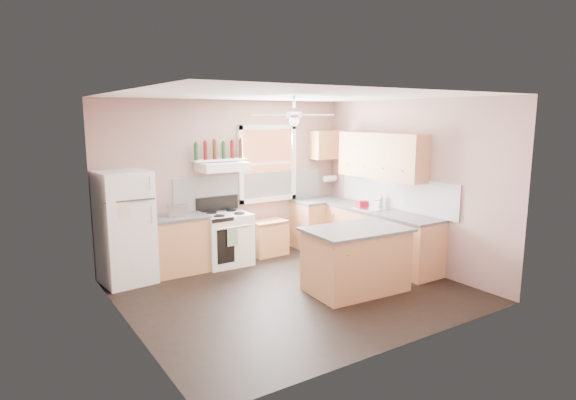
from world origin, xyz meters
TOP-DOWN VIEW (x-y plane):
  - floor at (0.00, 0.00)m, footprint 4.50×4.50m
  - ceiling at (0.00, 0.00)m, footprint 4.50×4.50m
  - wall_back at (0.00, 2.02)m, footprint 4.50×0.05m
  - wall_right at (2.27, 0.00)m, footprint 0.05×4.00m
  - wall_left at (-2.27, 0.00)m, footprint 0.05×4.00m
  - backsplash_back at (0.45, 1.99)m, footprint 2.90×0.03m
  - backsplash_right at (2.23, 0.30)m, footprint 0.03×2.60m
  - window_view at (0.75, 1.98)m, footprint 1.00×0.02m
  - window_frame at (0.75, 1.96)m, footprint 1.16×0.07m
  - refrigerator at (-1.86, 1.65)m, footprint 0.77×0.75m
  - base_cabinet_left at (-1.06, 1.70)m, footprint 0.90×0.60m
  - counter_left at (-1.06, 1.70)m, footprint 0.92×0.62m
  - toaster at (-1.05, 1.67)m, footprint 0.31×0.22m
  - stove at (-0.25, 1.65)m, footprint 0.77×0.66m
  - range_hood at (-0.23, 1.75)m, footprint 0.78×0.50m
  - bottle_shelf at (-0.23, 1.87)m, footprint 0.90×0.26m
  - cart at (0.63, 1.75)m, footprint 0.63×0.43m
  - base_cabinet_corner at (1.75, 1.70)m, footprint 1.00×0.60m
  - base_cabinet_right at (1.95, 0.30)m, footprint 0.60×2.20m
  - counter_corner at (1.75, 1.70)m, footprint 1.02×0.62m
  - counter_right at (1.94, 0.30)m, footprint 0.62×2.22m
  - sink at (1.94, 0.50)m, footprint 0.55×0.45m
  - faucet at (2.10, 0.50)m, footprint 0.03×0.03m
  - upper_cabinet_right at (2.08, 0.50)m, footprint 0.33×1.80m
  - upper_cabinet_corner at (1.95, 1.83)m, footprint 0.60×0.33m
  - paper_towel at (2.07, 1.86)m, footprint 0.26×0.12m
  - island at (0.75, -0.45)m, footprint 1.37×0.92m
  - island_top at (0.75, -0.45)m, footprint 1.46×1.00m
  - ceiling_fan_hub at (0.00, 0.00)m, footprint 0.20×0.20m
  - soap_bottle at (2.13, 0.52)m, footprint 0.12×0.12m
  - red_caddy at (1.91, 0.73)m, footprint 0.20×0.15m
  - wine_bottles at (-0.22, 1.87)m, footprint 0.86×0.06m

SIDE VIEW (x-z plane):
  - floor at x=0.00m, z-range 0.00..0.00m
  - cart at x=0.63m, z-range 0.00..0.62m
  - base_cabinet_left at x=-1.06m, z-range 0.00..0.86m
  - stove at x=-0.25m, z-range 0.00..0.86m
  - base_cabinet_corner at x=1.75m, z-range 0.00..0.86m
  - base_cabinet_right at x=1.95m, z-range 0.00..0.86m
  - island at x=0.75m, z-range 0.00..0.86m
  - refrigerator at x=-1.86m, z-range 0.00..1.66m
  - counter_left at x=-1.06m, z-range 0.86..0.90m
  - counter_corner at x=1.75m, z-range 0.86..0.90m
  - counter_right at x=1.94m, z-range 0.86..0.90m
  - island_top at x=0.75m, z-range 0.86..0.90m
  - sink at x=1.94m, z-range 0.88..0.91m
  - red_caddy at x=1.91m, z-range 0.90..1.00m
  - faucet at x=2.10m, z-range 0.90..1.04m
  - toaster at x=-1.05m, z-range 0.90..1.08m
  - soap_bottle at x=2.13m, z-range 0.90..1.15m
  - backsplash_back at x=0.45m, z-range 0.90..1.45m
  - backsplash_right at x=2.23m, z-range 0.90..1.45m
  - paper_towel at x=2.07m, z-range 1.19..1.31m
  - wall_back at x=0.00m, z-range 0.00..2.70m
  - wall_right at x=2.27m, z-range 0.00..2.70m
  - wall_left at x=-2.27m, z-range 0.00..2.70m
  - window_view at x=0.75m, z-range 1.00..2.20m
  - window_frame at x=0.75m, z-range 0.92..2.28m
  - range_hood at x=-0.23m, z-range 1.55..1.69m
  - bottle_shelf at x=-0.23m, z-range 1.71..1.73m
  - upper_cabinet_right at x=2.08m, z-range 1.40..2.16m
  - wine_bottles at x=-0.22m, z-range 1.73..2.04m
  - upper_cabinet_corner at x=1.95m, z-range 1.64..2.16m
  - ceiling_fan_hub at x=0.00m, z-range 2.41..2.49m
  - ceiling at x=0.00m, z-range 2.70..2.70m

